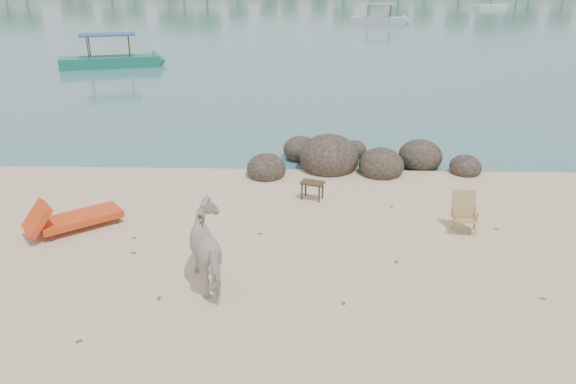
% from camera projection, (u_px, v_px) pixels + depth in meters
% --- Properties ---
extents(boulders, '(6.36, 2.88, 1.24)m').
position_uv_depth(boulders, '(351.00, 160.00, 15.64)').
color(boulders, black).
rests_on(boulders, ground).
extents(cow, '(1.39, 1.81, 1.39)m').
position_uv_depth(cow, '(213.00, 249.00, 9.81)').
color(cow, beige).
rests_on(cow, ground).
extents(side_table, '(0.63, 0.51, 0.44)m').
position_uv_depth(side_table, '(312.00, 192.00, 13.52)').
color(side_table, '#311E13').
rests_on(side_table, ground).
extents(lounge_chair, '(2.13, 1.92, 0.64)m').
position_uv_depth(lounge_chair, '(80.00, 215.00, 12.03)').
color(lounge_chair, red).
rests_on(lounge_chair, ground).
extents(deck_chair, '(0.61, 0.66, 0.84)m').
position_uv_depth(deck_chair, '(466.00, 215.00, 11.78)').
color(deck_chair, tan).
rests_on(deck_chair, ground).
extents(boat_near, '(6.06, 2.96, 2.89)m').
position_uv_depth(boat_near, '(108.00, 39.00, 30.33)').
color(boat_near, '#17715D').
rests_on(boat_near, water).
extents(boat_mid, '(5.92, 2.54, 2.82)m').
position_uv_depth(boat_mid, '(380.00, 7.00, 52.35)').
color(boat_mid, '#B8B7B3').
rests_on(boat_mid, water).
extents(boat_far, '(4.92, 3.16, 0.57)m').
position_uv_depth(boat_far, '(491.00, 6.00, 68.42)').
color(boat_far, silver).
rests_on(boat_far, water).
extents(dead_leaves, '(7.79, 6.73, 0.00)m').
position_uv_depth(dead_leaves, '(318.00, 271.00, 10.48)').
color(dead_leaves, brown).
rests_on(dead_leaves, ground).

